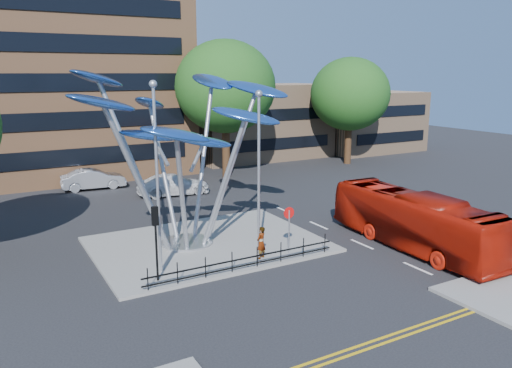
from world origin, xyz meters
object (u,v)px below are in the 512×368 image
pedestrian (261,243)px  street_lamp_right (259,160)px  tree_right (225,87)px  tree_far (350,94)px  no_entry_sign_island (289,222)px  parked_car_mid (93,179)px  red_bus (414,221)px  leaf_sculpture (181,120)px  street_lamp_left (156,162)px  traffic_light_island (156,228)px  parked_car_right (173,184)px

pedestrian → street_lamp_right: bearing=-130.6°
pedestrian → tree_right: bearing=-139.1°
tree_far → no_entry_sign_island: bearing=-135.7°
no_entry_sign_island → parked_car_mid: no_entry_sign_island is taller
pedestrian → parked_car_mid: pedestrian is taller
tree_right → red_bus: bearing=-88.7°
leaf_sculpture → street_lamp_right: leaf_sculpture is taller
pedestrian → parked_car_mid: bearing=-106.9°
street_lamp_left → parked_car_mid: 20.04m
street_lamp_left → red_bus: bearing=-14.0°
tree_right → red_bus: 22.72m
tree_right → street_lamp_right: size_ratio=1.46×
tree_far → street_lamp_right: tree_far is taller
tree_far → leaf_sculpture: (-24.07, -15.32, -0.23)m
red_bus → pedestrian: red_bus is taller
tree_far → traffic_light_island: bearing=-144.2°
no_entry_sign_island → parked_car_right: bearing=91.9°
red_bus → tree_right: bearing=93.5°
tree_far → pedestrian: 29.67m
traffic_light_island → parked_car_mid: (1.50, 20.50, -1.79)m
street_lamp_left → street_lamp_right: (5.00, -0.50, -0.26)m
parked_car_right → traffic_light_island: bearing=163.4°
tree_right → no_entry_sign_island: bearing=-107.1°
leaf_sculpture → street_lamp_left: (-2.43, -3.18, -1.52)m
street_lamp_right → parked_car_right: 15.63m
tree_right → red_bus: (0.50, -21.75, -6.52)m
tree_right → parked_car_right: 10.53m
pedestrian → leaf_sculpture: bearing=-86.6°
tree_right → no_entry_sign_island: (-6.00, -19.48, -6.22)m
red_bus → parked_car_right: size_ratio=1.96×
pedestrian → parked_car_right: size_ratio=0.29×
tree_right → parked_car_mid: bearing=175.0°
tree_right → red_bus: tree_right is taller
no_entry_sign_island → pedestrian: no_entry_sign_island is taller
tree_right → tree_far: tree_right is taller
tree_right → pedestrian: bearing=-111.4°
tree_far → parked_car_mid: 26.28m
red_bus → tree_far: bearing=60.4°
pedestrian → parked_car_mid: size_ratio=0.33×
tree_far → street_lamp_left: 32.37m
tree_right → leaf_sculpture: tree_right is taller
red_bus → pedestrian: bearing=166.1°
red_bus → traffic_light_island: bearing=172.7°
tree_far → street_lamp_right: size_ratio=1.30×
leaf_sculpture → no_entry_sign_island: leaf_sculpture is taller
tree_right → pedestrian: (-7.59, -19.41, -7.07)m
leaf_sculpture → parked_car_right: (3.55, 11.32, -6.07)m
street_lamp_left → parked_car_mid: (1.00, 19.50, -4.53)m
tree_far → parked_car_right: bearing=-169.0°
tree_far → street_lamp_left: size_ratio=1.23×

